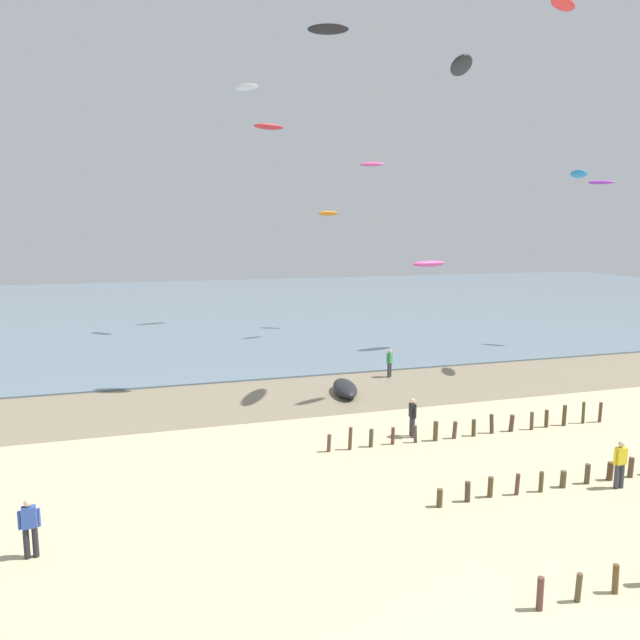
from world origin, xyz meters
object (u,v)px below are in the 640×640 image
Objects in this scene: kite_aloft_0 at (246,87)px; kite_aloft_6 at (269,127)px; kite_aloft_10 at (563,4)px; kite_aloft_11 at (328,29)px; kite_aloft_9 at (429,264)px; person_left_flank at (390,362)px; kite_aloft_4 at (601,182)px; kite_aloft_8 at (372,164)px; person_right_flank at (620,463)px; grounded_kite at (345,388)px; kite_aloft_7 at (579,174)px; kite_aloft_1 at (461,65)px; person_by_waterline at (412,416)px; person_mid_beach at (30,526)px; kite_aloft_5 at (328,213)px.

kite_aloft_0 reaches higher than kite_aloft_6.
kite_aloft_10 is 11.58m from kite_aloft_11.
person_left_flank is at bearing -142.31° from kite_aloft_9.
person_left_flank is at bearing 55.33° from kite_aloft_4.
person_left_flank is at bearing 33.87° from kite_aloft_11.
kite_aloft_11 is (-9.84, -18.48, 4.66)m from kite_aloft_8.
kite_aloft_11 is (-5.75, 15.51, 18.26)m from person_right_flank.
person_left_flank is at bearing 109.31° from kite_aloft_10.
kite_aloft_0 is (-1.55, 20.51, 19.99)m from grounded_kite.
kite_aloft_7 is 0.79× the size of kite_aloft_9.
grounded_kite is 18.91m from kite_aloft_11.
kite_aloft_11 is at bearing 129.75° from kite_aloft_10.
kite_aloft_6 is 10.20m from kite_aloft_8.
kite_aloft_1 is (7.11, -22.06, -3.24)m from kite_aloft_0.
person_by_waterline is 7.25m from grounded_kite.
kite_aloft_9 is at bearing 32.28° from kite_aloft_4.
kite_aloft_7 is at bearing 81.80° from kite_aloft_4.
kite_aloft_6 is 1.27× the size of kite_aloft_7.
kite_aloft_11 reaches higher than kite_aloft_8.
kite_aloft_11 is at bearing 29.64° from grounded_kite.
person_left_flank reaches higher than grounded_kite.
kite_aloft_1 is (19.14, 11.43, 16.17)m from person_mid_beach.
kite_aloft_0 is at bearing -133.43° from kite_aloft_6.
kite_aloft_1 is 1.79× the size of kite_aloft_5.
kite_aloft_9 is at bearing 109.87° from kite_aloft_5.
person_mid_beach is 23.47m from person_left_flank.
kite_aloft_4 is 9.76m from kite_aloft_7.
kite_aloft_11 is (-1.12, 8.71, 18.26)m from person_by_waterline.
kite_aloft_9 is (4.56, 23.62, 5.50)m from person_right_flank.
person_right_flank is at bearing 71.89° from kite_aloft_5.
kite_aloft_4 is at bearing -61.42° from grounded_kite.
kite_aloft_8 is (3.75, 21.54, -2.56)m from kite_aloft_1.
kite_aloft_10 is at bearing 152.03° from kite_aloft_7.
grounded_kite is 22.04m from kite_aloft_10.
person_right_flank is 20.41m from kite_aloft_1.
kite_aloft_1 reaches higher than kite_aloft_4.
kite_aloft_7 is 1.07× the size of kite_aloft_8.
person_right_flank is at bearing 91.92° from kite_aloft_4.
person_left_flank is 18.82m from kite_aloft_11.
kite_aloft_11 is at bearing 138.27° from kite_aloft_0.
grounded_kite is 17.71m from kite_aloft_1.
kite_aloft_5 reaches higher than grounded_kite.
kite_aloft_4 is 0.85× the size of kite_aloft_11.
person_right_flank is 0.50× the size of grounded_kite.
person_left_flank is 4.76m from grounded_kite.
person_right_flank is at bearing 112.21° from kite_aloft_8.
person_right_flank is 0.82× the size of kite_aloft_10.
kite_aloft_5 is 0.86× the size of kite_aloft_7.
kite_aloft_6 is (-2.92, 8.81, 7.94)m from kite_aloft_5.
kite_aloft_6 reaches higher than kite_aloft_8.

